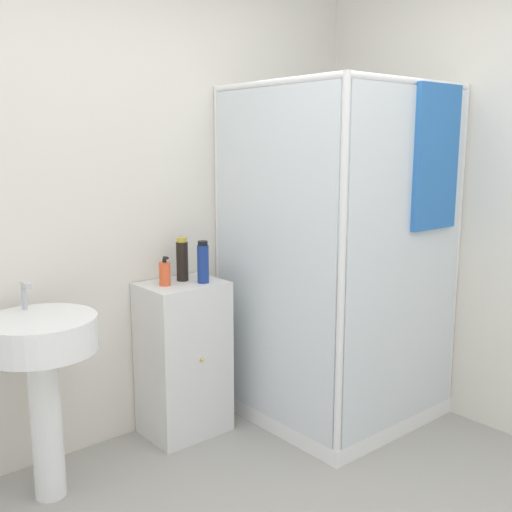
{
  "coord_description": "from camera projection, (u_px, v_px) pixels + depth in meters",
  "views": [
    {
      "loc": [
        -1.37,
        -1.14,
        1.58
      ],
      "look_at": [
        0.5,
        1.08,
        1.03
      ],
      "focal_mm": 42.0,
      "sensor_mm": 36.0,
      "label": 1
    }
  ],
  "objects": [
    {
      "name": "wall_back",
      "position": [
        104.0,
        209.0,
        3.07
      ],
      "size": [
        6.4,
        0.06,
        2.5
      ],
      "primitive_type": "cube",
      "color": "silver",
      "rests_on": "ground_plane"
    },
    {
      "name": "shampoo_bottle_tall_black",
      "position": [
        182.0,
        260.0,
        3.22
      ],
      "size": [
        0.06,
        0.06,
        0.24
      ],
      "color": "black",
      "rests_on": "vanity_cabinet"
    },
    {
      "name": "shampoo_bottle_blue",
      "position": [
        203.0,
        263.0,
        3.17
      ],
      "size": [
        0.06,
        0.06,
        0.23
      ],
      "color": "navy",
      "rests_on": "vanity_cabinet"
    },
    {
      "name": "vanity_cabinet",
      "position": [
        183.0,
        358.0,
        3.27
      ],
      "size": [
        0.43,
        0.36,
        0.85
      ],
      "color": "silver",
      "rests_on": "ground_plane"
    },
    {
      "name": "sink",
      "position": [
        42.0,
        359.0,
        2.61
      ],
      "size": [
        0.49,
        0.49,
        0.97
      ],
      "color": "white",
      "rests_on": "ground_plane"
    },
    {
      "name": "shower_enclosure",
      "position": [
        338.0,
        336.0,
        3.45
      ],
      "size": [
        1.0,
        1.03,
        1.9
      ],
      "color": "white",
      "rests_on": "ground_plane"
    },
    {
      "name": "soap_dispenser",
      "position": [
        165.0,
        273.0,
        3.12
      ],
      "size": [
        0.06,
        0.06,
        0.16
      ],
      "color": "#E5562D",
      "rests_on": "vanity_cabinet"
    }
  ]
}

